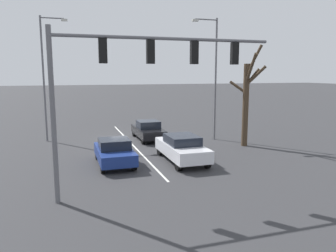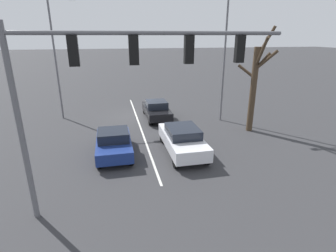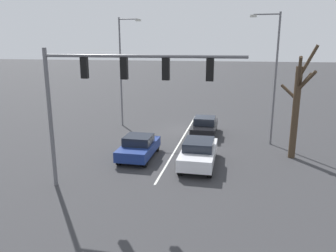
% 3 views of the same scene
% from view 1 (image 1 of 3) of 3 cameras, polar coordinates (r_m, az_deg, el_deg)
% --- Properties ---
extents(ground_plane, '(240.00, 240.00, 0.00)m').
position_cam_1_polar(ground_plane, '(26.00, -7.28, -2.15)').
color(ground_plane, '#333335').
extents(lane_stripe_left_divider, '(0.12, 16.98, 0.01)m').
position_cam_1_polar(lane_stripe_left_divider, '(23.61, -6.19, -3.28)').
color(lane_stripe_left_divider, silver).
rests_on(lane_stripe_left_divider, ground_plane).
extents(car_navy_midlane_front, '(1.88, 4.01, 1.46)m').
position_cam_1_polar(car_navy_midlane_front, '(18.63, -9.32, -4.44)').
color(car_navy_midlane_front, navy).
rests_on(car_navy_midlane_front, ground_plane).
extents(car_white_leftlane_front, '(1.91, 4.68, 1.55)m').
position_cam_1_polar(car_white_leftlane_front, '(19.04, 2.43, -3.78)').
color(car_white_leftlane_front, silver).
rests_on(car_white_leftlane_front, ground_plane).
extents(car_black_leftlane_second, '(1.81, 4.34, 1.46)m').
position_cam_1_polar(car_black_leftlane_second, '(25.33, -3.48, -0.70)').
color(car_black_leftlane_second, black).
rests_on(car_black_leftlane_second, ground_plane).
extents(traffic_signal_gantry, '(9.33, 0.37, 6.84)m').
position_cam_1_polar(traffic_signal_gantry, '(13.42, -6.00, 9.69)').
color(traffic_signal_gantry, slate).
rests_on(traffic_signal_gantry, ground_plane).
extents(street_lamp_right_shoulder, '(1.94, 0.24, 9.16)m').
position_cam_1_polar(street_lamp_right_shoulder, '(25.94, -20.49, 8.91)').
color(street_lamp_right_shoulder, slate).
rests_on(street_lamp_right_shoulder, ground_plane).
extents(street_lamp_left_shoulder, '(2.01, 0.24, 9.08)m').
position_cam_1_polar(street_lamp_left_shoulder, '(25.11, 7.91, 9.33)').
color(street_lamp_left_shoulder, slate).
rests_on(street_lamp_left_shoulder, ground_plane).
extents(bare_tree_near, '(1.84, 2.38, 6.99)m').
position_cam_1_polar(bare_tree_near, '(23.32, 13.56, 4.84)').
color(bare_tree_near, '#423323').
rests_on(bare_tree_near, ground_plane).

